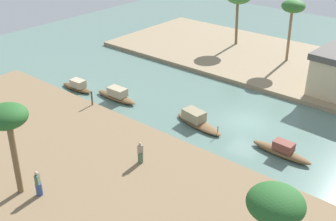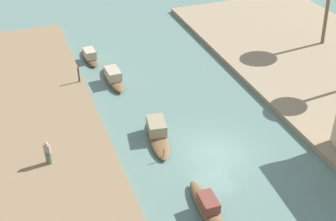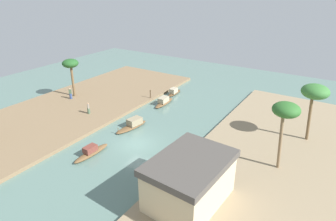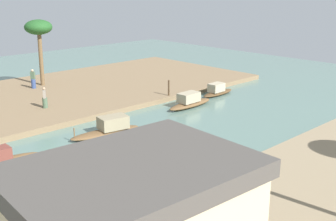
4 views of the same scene
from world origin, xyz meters
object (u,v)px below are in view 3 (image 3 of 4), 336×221
sampan_with_red_awning (164,102)px  person_by_mooring (89,109)px  person_on_near_bank (71,94)px  mooring_post (150,94)px  palm_tree_right_short (315,93)px  palm_tree_left_near (70,65)px  riverside_building (190,180)px  sampan_midstream (133,124)px  sampan_upstream_small (174,92)px  palm_tree_right_tall (286,112)px  sampan_downstream_large (91,152)px

sampan_with_red_awning → person_by_mooring: 10.95m
person_on_near_bank → person_by_mooring: 6.81m
mooring_post → palm_tree_right_short: bearing=87.9°
palm_tree_left_near → riverside_building: size_ratio=0.79×
sampan_midstream → person_by_mooring: 7.22m
mooring_post → riverside_building: 23.21m
sampan_midstream → palm_tree_left_near: bearing=-92.4°
sampan_with_red_awning → mooring_post: bearing=-97.6°
person_on_near_bank → sampan_upstream_small: bearing=-173.3°
palm_tree_left_near → palm_tree_right_short: size_ratio=0.90×
palm_tree_right_tall → riverside_building: palm_tree_right_tall is taller
sampan_upstream_small → person_on_near_bank: bearing=-49.6°
sampan_with_red_awning → palm_tree_left_near: bearing=-69.6°
person_by_mooring → palm_tree_right_short: bearing=48.1°
palm_tree_right_tall → riverside_building: 10.62m
sampan_downstream_large → sampan_with_red_awning: bearing=-173.9°
sampan_upstream_small → palm_tree_right_tall: size_ratio=0.56×
palm_tree_right_tall → person_by_mooring: bearing=-87.6°
palm_tree_right_tall → sampan_with_red_awning: bearing=-113.5°
sampan_upstream_small → palm_tree_right_short: palm_tree_right_short is taller
palm_tree_left_near → palm_tree_right_tall: size_ratio=0.88×
mooring_post → palm_tree_right_short: (0.81, 22.26, 4.95)m
sampan_downstream_large → palm_tree_right_short: bearing=131.3°
sampan_upstream_small → palm_tree_left_near: 16.52m
mooring_post → palm_tree_right_tall: bearing=68.5°
person_on_near_bank → riverside_building: bearing=122.8°
palm_tree_right_tall → palm_tree_left_near: bearing=-94.6°
riverside_building → sampan_downstream_large: bearing=-90.5°
sampan_downstream_large → palm_tree_left_near: palm_tree_left_near is taller
person_by_mooring → palm_tree_right_tall: 25.07m
palm_tree_right_short → palm_tree_right_tall: bearing=-11.1°
riverside_building → sampan_with_red_awning: bearing=-137.5°
sampan_downstream_large → riverside_building: riverside_building is taller
person_on_near_bank → mooring_post: (-6.83, 10.09, -0.04)m
palm_tree_right_short → sampan_midstream: bearing=-67.3°
mooring_post → palm_tree_left_near: 12.77m
palm_tree_left_near → riverside_building: palm_tree_left_near is taller
sampan_downstream_large → sampan_upstream_small: bearing=-172.1°
sampan_downstream_large → mooring_post: mooring_post is taller
sampan_midstream → mooring_post: bearing=-148.4°
sampan_upstream_small → riverside_building: bearing=31.6°
sampan_with_red_awning → sampan_upstream_small: 4.54m
sampan_upstream_small → mooring_post: 4.55m
person_on_near_bank → sampan_midstream: bearing=136.1°
person_by_mooring → sampan_with_red_awning: bearing=84.8°
palm_tree_right_tall → riverside_building: (8.63, -4.86, -3.84)m
sampan_with_red_awning → person_on_near_bank: (6.55, -12.73, 0.65)m
sampan_downstream_large → person_by_mooring: 10.09m
person_on_near_bank → sampan_with_red_awning: bearing=171.0°
sampan_with_red_awning → riverside_building: (16.53, 13.30, 1.97)m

